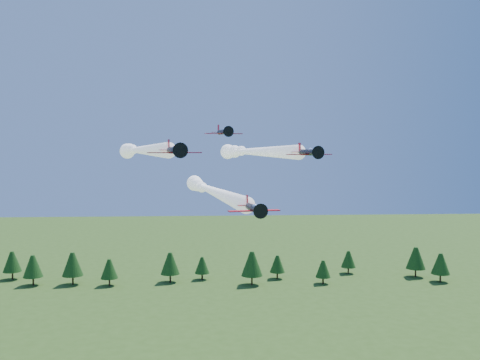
{
  "coord_description": "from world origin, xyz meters",
  "views": [
    {
      "loc": [
        -4.87,
        -81.96,
        47.62
      ],
      "look_at": [
        0.08,
        0.0,
        42.9
      ],
      "focal_mm": 40.0,
      "sensor_mm": 36.0,
      "label": 1
    }
  ],
  "objects": [
    {
      "name": "treeline",
      "position": [
        -9.51,
        108.7,
        6.62
      ],
      "size": [
        170.36,
        21.62,
        11.75
      ],
      "color": "#382314",
      "rests_on": "ground"
    },
    {
      "name": "plane_slot",
      "position": [
        -2.24,
        9.03,
        50.55
      ],
      "size": [
        6.53,
        7.2,
        2.28
      ],
      "rotation": [
        0.0,
        0.0,
        0.24
      ],
      "color": "black",
      "rests_on": "ground"
    },
    {
      "name": "plane_lead",
      "position": [
        -4.31,
        25.78,
        39.39
      ],
      "size": [
        15.23,
        61.37,
        3.7
      ],
      "rotation": [
        0.0,
        0.0,
        0.17
      ],
      "color": "black",
      "rests_on": "ground"
    },
    {
      "name": "plane_left",
      "position": [
        -18.85,
        29.86,
        47.48
      ],
      "size": [
        20.86,
        59.26,
        3.7
      ],
      "rotation": [
        0.0,
        0.0,
        0.27
      ],
      "color": "black",
      "rests_on": "ground"
    },
    {
      "name": "plane_right",
      "position": [
        4.68,
        33.84,
        47.13
      ],
      "size": [
        16.62,
        54.98,
        3.7
      ],
      "rotation": [
        0.0,
        0.0,
        0.22
      ],
      "color": "black",
      "rests_on": "ground"
    }
  ]
}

